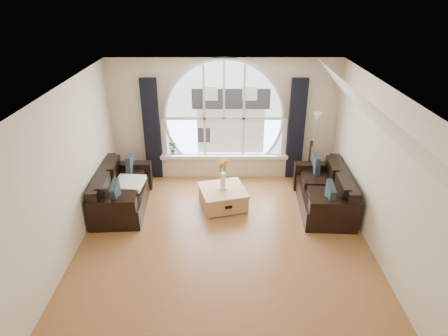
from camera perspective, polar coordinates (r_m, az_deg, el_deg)
ground at (r=6.83m, az=-0.00°, el=-11.29°), size 5.00×5.50×0.01m
ceiling at (r=5.63m, az=-0.00°, el=11.21°), size 5.00×5.50×0.01m
wall_back at (r=8.65m, az=0.00°, el=7.13°), size 5.00×0.01×2.70m
wall_front at (r=3.86m, az=-0.02°, el=-19.91°), size 5.00×0.01×2.70m
wall_left at (r=6.60m, az=-22.25°, el=-1.05°), size 0.01×5.50×2.70m
wall_right at (r=6.60m, az=22.25°, el=-1.05°), size 0.01×5.50×2.70m
attic_slope at (r=6.14m, az=21.19°, el=7.30°), size 0.92×5.50×0.72m
arched_window at (r=8.54m, az=0.00°, el=8.81°), size 2.60×0.06×2.15m
window_sill at (r=8.87m, az=0.00°, el=1.77°), size 2.90×0.22×0.08m
window_frame at (r=8.51m, az=0.00°, el=8.76°), size 2.76×0.08×2.15m
neighbor_house at (r=8.57m, az=1.02°, el=7.98°), size 1.70×0.02×1.50m
curtain_left at (r=8.76m, az=-10.58°, el=5.52°), size 0.35×0.12×2.30m
curtain_right at (r=8.75m, az=10.58°, el=5.52°), size 0.35×0.12×2.30m
sofa_left at (r=7.95m, az=-14.78°, el=-3.03°), size 1.00×1.84×0.80m
sofa_right at (r=7.90m, az=14.45°, el=-3.19°), size 0.99×1.84×0.80m
coffee_chest at (r=7.81m, az=-0.17°, el=-4.22°), size 1.06×1.06×0.42m
throw_blanket at (r=7.91m, az=-13.78°, el=-2.23°), size 0.60×0.60×0.10m
vase_flowers at (r=7.56m, az=-0.18°, el=-0.47°), size 0.24×0.24×0.70m
floor_lamp at (r=8.79m, az=13.08°, el=2.90°), size 0.24×0.24×1.60m
guitar at (r=8.76m, az=12.33°, el=0.97°), size 0.40×0.31×1.06m
potted_plant at (r=8.86m, az=-7.60°, el=2.96°), size 0.19×0.15×0.33m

